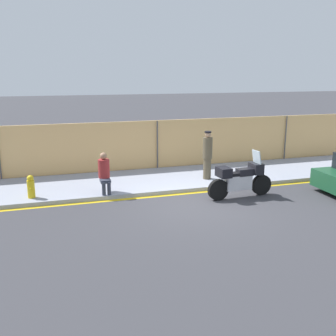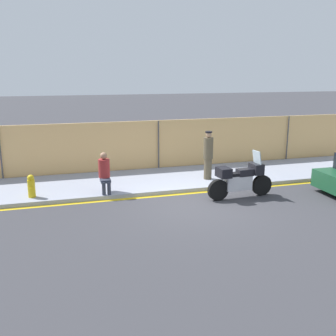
{
  "view_description": "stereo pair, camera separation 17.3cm",
  "coord_description": "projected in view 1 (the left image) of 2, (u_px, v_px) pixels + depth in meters",
  "views": [
    {
      "loc": [
        -4.13,
        -10.6,
        3.93
      ],
      "look_at": [
        -0.57,
        1.05,
        0.94
      ],
      "focal_mm": 42.0,
      "sensor_mm": 36.0,
      "label": 1
    },
    {
      "loc": [
        -3.96,
        -10.65,
        3.93
      ],
      "look_at": [
        -0.57,
        1.05,
        0.94
      ],
      "focal_mm": 42.0,
      "sensor_mm": 36.0,
      "label": 2
    }
  ],
  "objects": [
    {
      "name": "motorcycle",
      "position": [
        240.0,
        179.0,
        12.49
      ],
      "size": [
        2.26,
        0.59,
        1.5
      ],
      "rotation": [
        0.0,
        0.0,
        0.07
      ],
      "color": "black",
      "rests_on": "ground_plane"
    },
    {
      "name": "sidewalk",
      "position": [
        169.0,
        179.0,
        14.55
      ],
      "size": [
        43.91,
        3.17,
        0.13
      ],
      "color": "#8E93A3",
      "rests_on": "ground_plane"
    },
    {
      "name": "storefront_fence",
      "position": [
        157.0,
        146.0,
        15.87
      ],
      "size": [
        41.72,
        0.17,
        2.05
      ],
      "color": "#E5B26B",
      "rests_on": "ground_plane"
    },
    {
      "name": "officer_standing",
      "position": [
        207.0,
        155.0,
        14.14
      ],
      "size": [
        0.34,
        0.34,
        1.75
      ],
      "color": "brown",
      "rests_on": "sidewalk"
    },
    {
      "name": "fire_hydrant",
      "position": [
        31.0,
        187.0,
        12.1
      ],
      "size": [
        0.23,
        0.28,
        0.72
      ],
      "color": "gold",
      "rests_on": "sidewalk"
    },
    {
      "name": "curb_paint_stripe",
      "position": [
        184.0,
        194.0,
        13.01
      ],
      "size": [
        43.91,
        0.18,
        0.01
      ],
      "color": "gold",
      "rests_on": "ground_plane"
    },
    {
      "name": "person_seated_on_curb",
      "position": [
        104.0,
        171.0,
        12.6
      ],
      "size": [
        0.37,
        0.66,
        1.29
      ],
      "color": "#2D3342",
      "rests_on": "sidewalk"
    },
    {
      "name": "ground_plane",
      "position": [
        196.0,
        205.0,
        11.96
      ],
      "size": [
        120.0,
        120.0,
        0.0
      ],
      "primitive_type": "plane",
      "color": "#38383D"
    }
  ]
}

